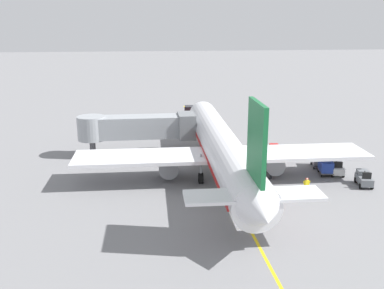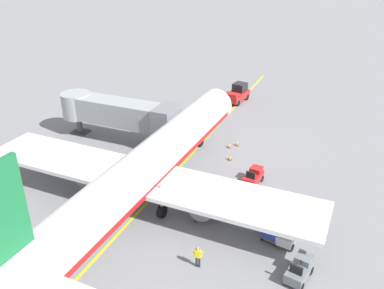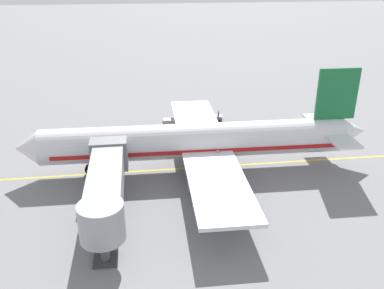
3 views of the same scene
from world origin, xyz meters
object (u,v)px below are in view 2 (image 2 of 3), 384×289
object	(u,v)px
ground_crew_wing_walker	(209,188)
safety_cone_nose_right	(237,143)
pushback_tractor	(237,94)
ground_crew_loader	(198,256)
safety_cone_nose_left	(230,157)
safety_cone_wing_tip	(229,145)
baggage_tug_spare	(290,233)
jet_bridge	(117,112)
parked_airliner	(146,168)
baggage_cart_front	(284,209)
ground_crew_marshaller	(196,212)
baggage_tug_lead	(300,269)
baggage_cart_second_in_train	(274,227)
baggage_tug_trailing	(254,177)

from	to	relation	value
ground_crew_wing_walker	safety_cone_nose_right	world-z (taller)	ground_crew_wing_walker
pushback_tractor	ground_crew_loader	distance (m)	33.32
safety_cone_nose_left	safety_cone_wing_tip	distance (m)	2.81
pushback_tractor	baggage_tug_spare	xyz separation A→B (m)	(12.70, -27.27, -0.39)
ground_crew_loader	safety_cone_wing_tip	distance (m)	18.55
jet_bridge	parked_airliner	bearing A→B (deg)	-46.53
baggage_cart_front	jet_bridge	bearing A→B (deg)	160.24
ground_crew_marshaller	safety_cone_wing_tip	distance (m)	13.71
baggage_tug_lead	safety_cone_wing_tip	world-z (taller)	baggage_tug_lead
baggage_cart_second_in_train	ground_crew_marshaller	bearing A→B (deg)	-174.42
baggage_tug_lead	pushback_tractor	bearing A→B (deg)	114.48
jet_bridge	baggage_cart_front	bearing A→B (deg)	-19.76
baggage_tug_lead	ground_crew_wing_walker	distance (m)	11.08
ground_crew_wing_walker	safety_cone_nose_right	distance (m)	10.82
baggage_tug_lead	safety_cone_wing_tip	xyz separation A→B (m)	(-10.35, 16.45, -0.42)
baggage_cart_second_in_train	safety_cone_nose_right	world-z (taller)	baggage_cart_second_in_train
parked_airliner	baggage_cart_second_in_train	distance (m)	11.46
baggage_cart_front	safety_cone_nose_right	size ratio (longest dim) A/B	5.05
baggage_tug_trailing	baggage_cart_front	world-z (taller)	baggage_tug_trailing
safety_cone_wing_tip	baggage_tug_lead	bearing A→B (deg)	-57.83
ground_crew_wing_walker	ground_crew_marshaller	world-z (taller)	same
parked_airliner	baggage_tug_trailing	bearing A→B (deg)	38.57
baggage_tug_spare	safety_cone_wing_tip	distance (m)	15.78
baggage_cart_front	parked_airliner	bearing A→B (deg)	-170.51
ground_crew_marshaller	safety_cone_wing_tip	world-z (taller)	ground_crew_marshaller
jet_bridge	baggage_cart_second_in_train	world-z (taller)	jet_bridge
baggage_tug_spare	safety_cone_wing_tip	xyz separation A→B (m)	(-9.03, 12.93, -0.42)
baggage_cart_front	ground_crew_loader	xyz separation A→B (m)	(-4.30, -7.76, 0.00)
ground_crew_marshaller	safety_cone_nose_left	xyz separation A→B (m)	(-0.77, 10.93, -0.66)
jet_bridge	baggage_tug_lead	size ratio (longest dim) A/B	5.24
baggage_tug_trailing	safety_cone_wing_tip	world-z (taller)	baggage_tug_trailing
baggage_tug_spare	ground_crew_marshaller	bearing A→B (deg)	-174.90
baggage_tug_trailing	safety_cone_nose_right	bearing A→B (deg)	118.37
jet_bridge	ground_crew_marshaller	distance (m)	17.38
baggage_tug_lead	baggage_cart_front	world-z (taller)	baggage_tug_lead
baggage_tug_spare	ground_crew_wing_walker	size ratio (longest dim) A/B	1.58
pushback_tractor	ground_crew_loader	bearing A→B (deg)	-77.12
jet_bridge	safety_cone_nose_right	distance (m)	13.60
pushback_tractor	baggage_cart_second_in_train	world-z (taller)	pushback_tractor
jet_bridge	pushback_tractor	world-z (taller)	jet_bridge
ground_crew_wing_walker	ground_crew_loader	xyz separation A→B (m)	(2.37, -8.22, 0.00)
parked_airliner	baggage_tug_spare	bearing A→B (deg)	-2.95
baggage_tug_trailing	parked_airliner	bearing A→B (deg)	-141.43
baggage_tug_lead	safety_cone_nose_left	size ratio (longest dim) A/B	4.56
ground_crew_loader	baggage_tug_spare	bearing A→B (deg)	44.70
ground_crew_wing_walker	safety_cone_wing_tip	world-z (taller)	ground_crew_wing_walker
ground_crew_wing_walker	pushback_tractor	bearing A→B (deg)	101.78
safety_cone_nose_right	baggage_tug_spare	bearing A→B (deg)	-58.55
baggage_cart_front	ground_crew_marshaller	size ratio (longest dim) A/B	1.76
parked_airliner	baggage_cart_front	size ratio (longest dim) A/B	12.51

